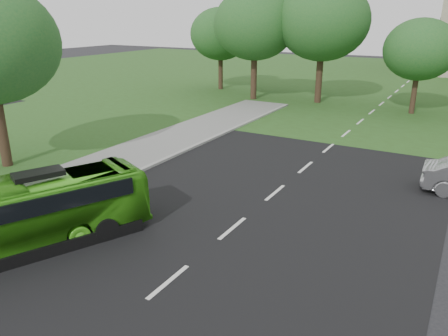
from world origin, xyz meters
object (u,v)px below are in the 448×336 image
tree_park_b (323,21)px  tree_park_c (420,50)px  bus (16,217)px  tree_park_a (255,24)px  tree_park_f (220,34)px

tree_park_b → tree_park_c: 8.44m
tree_park_b → bus: (-0.24, -30.76, -5.83)m
tree_park_a → tree_park_f: 6.77m
tree_park_b → tree_park_c: size_ratio=1.41×
tree_park_b → tree_park_f: (-11.54, 2.20, -1.36)m
tree_park_c → bus: (-8.40, -29.96, -3.79)m
bus → tree_park_f: bearing=133.6°
tree_park_b → bus: tree_park_b is taller
tree_park_b → bus: 31.31m
tree_park_a → tree_park_f: size_ratio=1.19×
tree_park_f → bus: bearing=-71.1°
tree_park_a → bus: tree_park_a is taller
tree_park_a → tree_park_f: bearing=148.0°
tree_park_f → bus: size_ratio=0.94×
tree_park_b → tree_park_f: 11.82m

